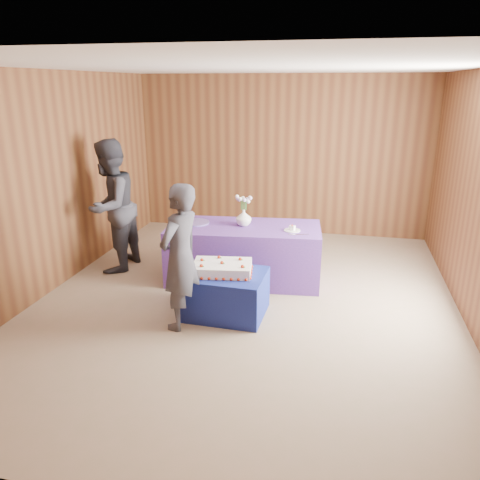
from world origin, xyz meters
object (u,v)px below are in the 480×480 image
(guest_right, at_px, (111,207))
(serving_table, at_px, (244,253))
(cake_table, at_px, (225,294))
(sheet_cake, at_px, (222,268))
(guest_left, at_px, (180,258))
(vase, at_px, (244,218))

(guest_right, bearing_deg, serving_table, 94.04)
(cake_table, relative_size, guest_right, 0.49)
(cake_table, distance_m, guest_right, 2.24)
(serving_table, xyz_separation_m, sheet_cake, (-0.03, -1.02, 0.18))
(cake_table, relative_size, sheet_cake, 1.22)
(sheet_cake, height_order, guest_left, guest_left)
(serving_table, bearing_deg, cake_table, -95.57)
(guest_left, relative_size, guest_right, 0.86)
(guest_left, bearing_deg, sheet_cake, 153.38)
(vase, relative_size, guest_right, 0.12)
(vase, relative_size, guest_left, 0.14)
(vase, xyz_separation_m, guest_right, (-1.86, -0.06, 0.06))
(vase, bearing_deg, guest_left, -104.66)
(serving_table, distance_m, guest_left, 1.51)
(serving_table, height_order, sheet_cake, serving_table)
(serving_table, height_order, guest_right, guest_right)
(guest_left, distance_m, guest_right, 2.03)
(serving_table, relative_size, guest_right, 1.09)
(cake_table, bearing_deg, vase, 92.93)
(vase, height_order, guest_right, guest_right)
(sheet_cake, distance_m, guest_right, 2.13)
(serving_table, distance_m, vase, 0.48)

